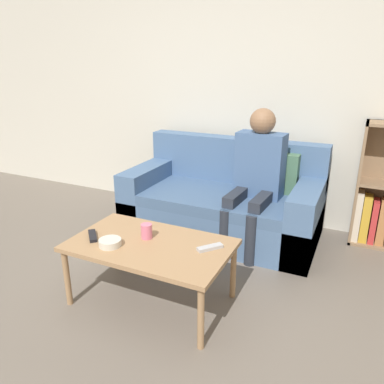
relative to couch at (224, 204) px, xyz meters
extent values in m
plane|color=#70665B|center=(-0.15, -1.77, -0.29)|extent=(22.00, 22.00, 0.00)
cube|color=beige|center=(-0.15, 0.53, 1.01)|extent=(12.00, 0.06, 2.60)
cube|color=#4C6B93|center=(-0.01, -0.04, -0.12)|extent=(1.75, 0.89, 0.33)
cube|color=#466288|center=(-0.01, -0.13, 0.09)|extent=(1.31, 0.71, 0.10)
cube|color=#4C6B93|center=(-0.01, 0.31, 0.36)|extent=(1.75, 0.18, 0.43)
cube|color=#4C6B93|center=(-0.77, -0.04, 0.01)|extent=(0.22, 0.89, 0.59)
cube|color=#4C6B93|center=(0.76, -0.04, 0.01)|extent=(0.22, 0.89, 0.59)
cube|color=#4C7556|center=(0.45, 0.16, 0.32)|extent=(0.36, 0.12, 0.36)
cube|color=#8E7051|center=(1.12, 0.35, 0.26)|extent=(0.02, 0.28, 1.09)
cube|color=#8E7051|center=(1.41, 0.35, -0.28)|extent=(0.60, 0.28, 0.02)
cube|color=beige|center=(1.16, 0.34, -0.04)|extent=(0.05, 0.20, 0.45)
cube|color=gold|center=(1.22, 0.34, -0.05)|extent=(0.07, 0.16, 0.42)
cube|color=red|center=(1.29, 0.34, -0.07)|extent=(0.05, 0.18, 0.39)
cube|color=#B77542|center=(1.36, 0.33, -0.06)|extent=(0.07, 0.16, 0.41)
cylinder|color=#A87F56|center=(-0.54, -1.51, -0.08)|extent=(0.04, 0.04, 0.41)
cylinder|color=#A87F56|center=(0.43, -1.51, -0.08)|extent=(0.04, 0.04, 0.41)
cylinder|color=#A87F56|center=(-0.54, -0.96, -0.08)|extent=(0.04, 0.04, 0.41)
cylinder|color=#A87F56|center=(0.43, -0.96, -0.08)|extent=(0.04, 0.04, 0.41)
cube|color=#A87F56|center=(-0.06, -1.23, 0.14)|extent=(1.05, 0.63, 0.03)
cylinder|color=#282D38|center=(0.18, -0.47, -0.07)|extent=(0.10, 0.10, 0.43)
cylinder|color=#282D38|center=(0.41, -0.48, -0.07)|extent=(0.10, 0.10, 0.43)
cube|color=#282D38|center=(0.20, -0.23, 0.18)|extent=(0.12, 0.40, 0.09)
cube|color=#282D38|center=(0.42, -0.25, 0.18)|extent=(0.12, 0.40, 0.09)
cube|color=#476693|center=(0.32, 0.00, 0.42)|extent=(0.42, 0.22, 0.56)
sphere|color=#936B4C|center=(0.32, 0.00, 0.80)|extent=(0.22, 0.22, 0.22)
cylinder|color=pink|center=(-0.12, -1.17, 0.20)|extent=(0.08, 0.08, 0.10)
cube|color=#B7B7BC|center=(0.33, -1.14, 0.16)|extent=(0.14, 0.16, 0.02)
cube|color=black|center=(-0.45, -1.32, 0.16)|extent=(0.15, 0.16, 0.02)
cylinder|color=beige|center=(-0.27, -1.37, 0.17)|extent=(0.15, 0.15, 0.05)
camera|label=1|loc=(1.13, -3.10, 1.29)|focal=35.00mm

